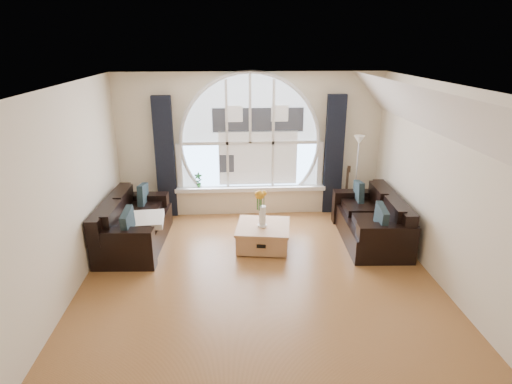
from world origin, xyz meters
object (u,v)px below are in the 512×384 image
sofa_right (371,218)px  floor_lamp (356,178)px  coffee_chest (263,235)px  guitar (346,191)px  sofa_left (134,222)px  vase_flowers (262,204)px  potted_plant (198,180)px

sofa_right → floor_lamp: bearing=92.1°
coffee_chest → guitar: 2.04m
coffee_chest → sofa_right: bearing=12.5°
sofa_left → coffee_chest: (2.11, -0.20, -0.19)m
sofa_left → floor_lamp: bearing=16.3°
sofa_left → vase_flowers: size_ratio=2.58×
vase_flowers → floor_lamp: floor_lamp is taller
floor_lamp → guitar: floor_lamp is taller
sofa_right → potted_plant: (-2.96, 1.36, 0.29)m
sofa_right → potted_plant: 3.27m
potted_plant → vase_flowers: bearing=-53.6°
guitar → potted_plant: bearing=-169.9°
sofa_right → guitar: guitar is taller
sofa_left → potted_plant: bearing=55.8°
vase_flowers → floor_lamp: bearing=32.2°
vase_flowers → guitar: 2.06m
floor_lamp → sofa_left: bearing=-166.6°
sofa_left → sofa_right: size_ratio=1.01×
floor_lamp → potted_plant: 2.99m
vase_flowers → guitar: vase_flowers is taller
vase_flowers → floor_lamp: size_ratio=0.44×
potted_plant → sofa_left: bearing=-127.1°
vase_flowers → floor_lamp: 2.19m
sofa_right → coffee_chest: sofa_right is taller
vase_flowers → guitar: size_ratio=0.66×
floor_lamp → guitar: size_ratio=1.51×
sofa_right → guitar: 1.04m
guitar → potted_plant: guitar is taller
coffee_chest → floor_lamp: (1.84, 1.14, 0.59)m
vase_flowers → coffee_chest: bearing=59.0°
sofa_right → coffee_chest: size_ratio=2.11×
sofa_left → sofa_right: (3.94, -0.07, 0.00)m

